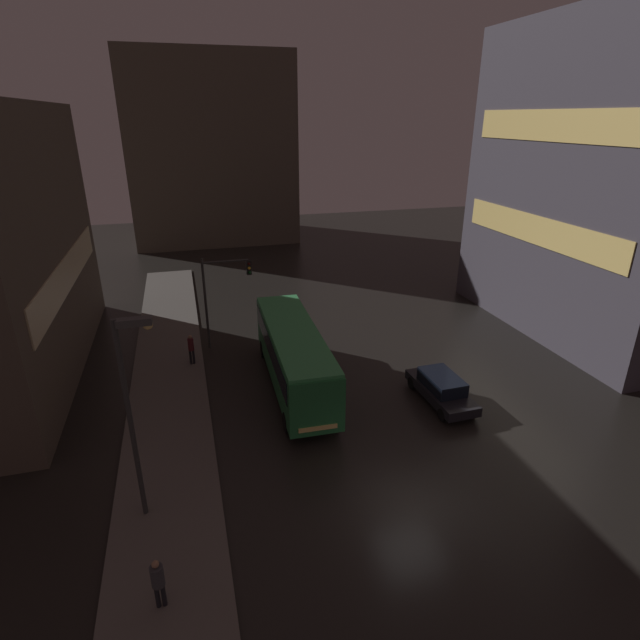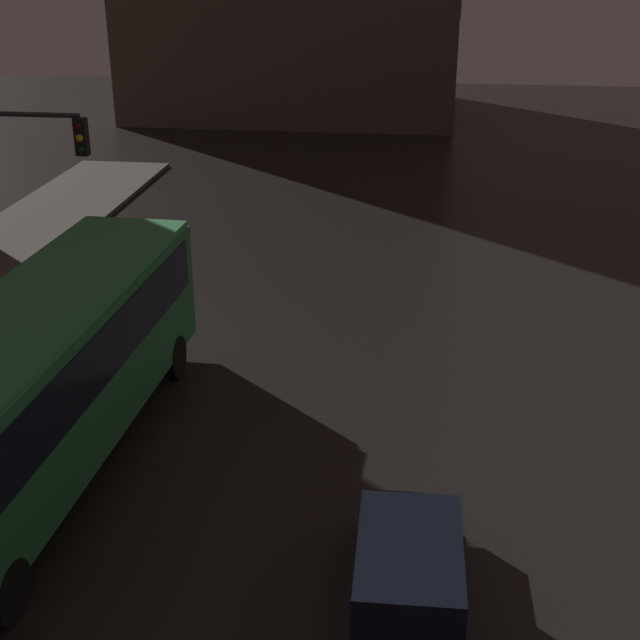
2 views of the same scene
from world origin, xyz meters
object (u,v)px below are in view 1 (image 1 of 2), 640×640
object	(u,v)px
traffic_light_main	(222,287)
street_lamp_sidewalk	(133,392)
bus_near	(294,352)
car_taxi	(441,388)
pedestrian_near	(191,347)
pedestrian_mid	(158,580)

from	to	relation	value
traffic_light_main	street_lamp_sidewalk	size ratio (longest dim) A/B	0.76
bus_near	car_taxi	world-z (taller)	bus_near
pedestrian_near	street_lamp_sidewalk	xyz separation A→B (m)	(-1.92, -11.84, 4.04)
bus_near	pedestrian_near	bearing A→B (deg)	-35.19
pedestrian_mid	street_lamp_sidewalk	size ratio (longest dim) A/B	0.23
car_taxi	traffic_light_main	xyz separation A→B (m)	(-10.07, 9.84, 3.22)
car_taxi	street_lamp_sidewalk	world-z (taller)	street_lamp_sidewalk
bus_near	pedestrian_mid	distance (m)	13.81
pedestrian_mid	pedestrian_near	bearing A→B (deg)	15.20
pedestrian_mid	street_lamp_sidewalk	xyz separation A→B (m)	(-0.40, 4.12, 4.05)
car_taxi	pedestrian_near	size ratio (longest dim) A/B	2.55
traffic_light_main	bus_near	bearing A→B (deg)	-63.90
pedestrian_near	traffic_light_main	bearing A→B (deg)	-137.61
pedestrian_near	street_lamp_sidewalk	distance (m)	12.66
street_lamp_sidewalk	traffic_light_main	bearing A→B (deg)	73.87
car_taxi	street_lamp_sidewalk	xyz separation A→B (m)	(-14.18, -4.35, 4.50)
traffic_light_main	pedestrian_near	bearing A→B (deg)	-132.89
bus_near	street_lamp_sidewalk	distance (m)	11.12
pedestrian_near	bus_near	bearing A→B (deg)	138.33
traffic_light_main	street_lamp_sidewalk	distance (m)	14.83
car_taxi	pedestrian_mid	xyz separation A→B (m)	(-13.77, -8.47, 0.45)
traffic_light_main	street_lamp_sidewalk	bearing A→B (deg)	-106.13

